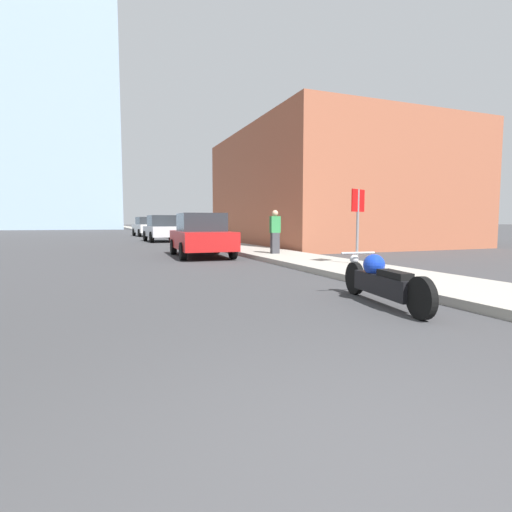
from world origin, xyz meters
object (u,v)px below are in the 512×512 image
motorcycle (381,280)px  parked_car_silver (162,229)px  stop_sign (358,213)px  pedestrian (275,232)px  parked_car_white (146,227)px  parked_car_red (201,235)px

motorcycle → parked_car_silver: size_ratio=0.61×
stop_sign → motorcycle: bearing=-121.1°
motorcycle → parked_car_silver: (-0.27, 21.57, 0.48)m
pedestrian → motorcycle: bearing=-102.6°
parked_car_white → pedestrian: size_ratio=2.75×
parked_car_silver → pedestrian: size_ratio=2.62×
parked_car_white → pedestrian: (1.98, -23.92, 0.08)m
parked_car_silver → parked_car_white: bearing=86.5°
parked_car_silver → pedestrian: parked_car_silver is taller
parked_car_red → pedestrian: bearing=-27.4°
parked_car_silver → pedestrian: (2.09, -13.46, 0.08)m
parked_car_red → pedestrian: 2.76m
stop_sign → pedestrian: bearing=98.5°
parked_car_white → pedestrian: 24.00m
parked_car_red → motorcycle: bearing=-83.8°
motorcycle → stop_sign: (2.43, 4.02, 1.15)m
stop_sign → pedestrian: 4.17m
parked_car_red → parked_car_silver: (0.29, 12.08, 0.06)m
parked_car_silver → stop_sign: 17.76m
parked_car_red → parked_car_white: 22.54m
parked_car_red → pedestrian: pedestrian is taller
motorcycle → pedestrian: size_ratio=1.58×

